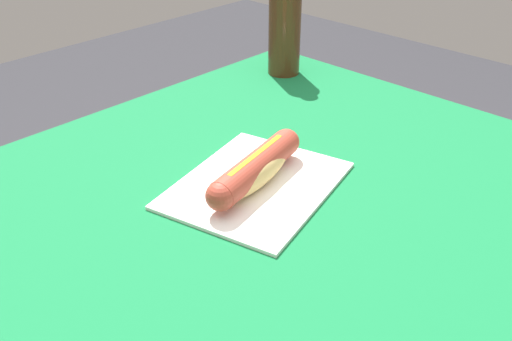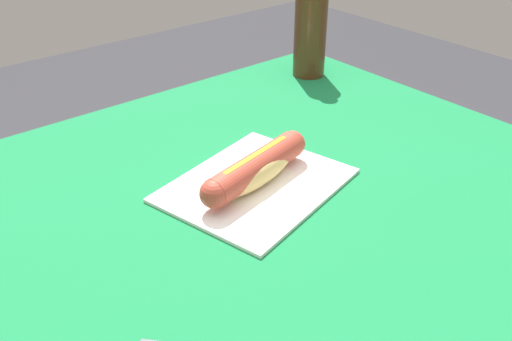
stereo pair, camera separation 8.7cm
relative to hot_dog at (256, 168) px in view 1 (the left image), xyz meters
name	(u,v)px [view 1 (the left image)]	position (x,y,z in m)	size (l,w,h in m)	color
dining_table	(258,280)	(0.05, 0.06, -0.16)	(1.15, 0.96, 0.75)	brown
paper_wrapper	(256,185)	(0.00, 0.00, -0.03)	(0.28, 0.22, 0.01)	white
hot_dog	(256,168)	(0.00, 0.00, 0.00)	(0.23, 0.09, 0.05)	#DBB26B
soda_bottle	(285,28)	(-0.40, -0.30, 0.07)	(0.07, 0.07, 0.24)	#4C2814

